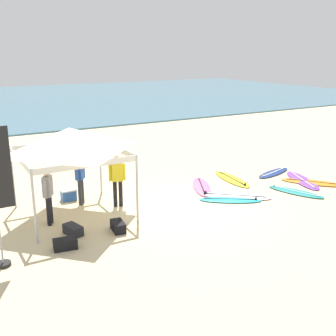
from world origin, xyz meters
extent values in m
plane|color=beige|center=(0.00, 0.00, 0.00)|extent=(80.00, 80.00, 0.00)
cube|color=teal|center=(0.00, 32.95, 0.05)|extent=(80.00, 36.00, 0.10)
cylinder|color=#B7B7BC|center=(-4.67, -0.32, 1.02)|extent=(0.07, 0.07, 2.05)
cylinder|color=#B7B7BC|center=(-1.69, -0.32, 1.02)|extent=(0.07, 0.07, 2.05)
cylinder|color=#B7B7BC|center=(-4.67, 2.66, 1.02)|extent=(0.07, 0.07, 2.05)
cylinder|color=#B7B7BC|center=(-1.69, 2.66, 1.02)|extent=(0.07, 0.07, 2.05)
cube|color=white|center=(-3.18, -0.32, 1.96)|extent=(2.98, 0.03, 0.18)
cube|color=white|center=(-3.18, 2.66, 1.96)|extent=(2.98, 0.03, 0.18)
cube|color=white|center=(-4.67, 1.17, 1.96)|extent=(0.03, 2.98, 0.18)
cube|color=white|center=(-1.69, 1.17, 1.96)|extent=(0.03, 2.98, 0.18)
pyramid|color=white|center=(-3.18, 1.17, 2.40)|extent=(3.10, 3.10, 0.70)
ellipsoid|color=#19847F|center=(4.38, -0.87, 0.04)|extent=(1.22, 2.16, 0.07)
cube|color=white|center=(4.38, -0.87, 0.07)|extent=(0.63, 1.69, 0.01)
cone|color=white|center=(4.09, -0.06, 0.13)|extent=(0.09, 0.09, 0.12)
ellipsoid|color=#23B2CC|center=(1.80, -0.35, 0.04)|extent=(2.08, 1.63, 0.07)
cube|color=black|center=(1.80, -0.35, 0.07)|extent=(1.53, 1.02, 0.01)
cone|color=black|center=(2.53, -0.82, 0.13)|extent=(0.09, 0.09, 0.12)
ellipsoid|color=yellow|center=(3.35, 1.52, 0.04)|extent=(0.91, 2.38, 0.07)
cube|color=black|center=(3.35, 1.52, 0.07)|extent=(0.29, 1.97, 0.01)
cone|color=black|center=(3.23, 0.57, 0.13)|extent=(0.09, 0.09, 0.12)
ellipsoid|color=pink|center=(1.78, 1.35, 0.04)|extent=(1.57, 2.26, 0.07)
cube|color=black|center=(1.78, 1.35, 0.07)|extent=(0.92, 1.71, 0.01)
cone|color=black|center=(1.36, 0.54, 0.13)|extent=(0.09, 0.09, 0.12)
ellipsoid|color=navy|center=(5.42, 1.34, 0.04)|extent=(2.17, 1.13, 0.07)
cube|color=white|center=(5.42, 1.34, 0.07)|extent=(1.72, 0.54, 0.01)
cone|color=white|center=(4.59, 1.10, 0.13)|extent=(0.09, 0.09, 0.12)
ellipsoid|color=orange|center=(5.81, -0.42, 0.04)|extent=(2.04, 2.29, 0.07)
cube|color=black|center=(5.81, -0.42, 0.07)|extent=(1.34, 1.63, 0.01)
ellipsoid|color=purple|center=(5.66, 0.01, 0.04)|extent=(1.56, 2.55, 0.07)
cube|color=white|center=(5.66, 0.01, 0.07)|extent=(0.84, 1.97, 0.01)
cone|color=white|center=(5.28, -0.93, 0.13)|extent=(0.09, 0.09, 0.12)
ellipsoid|color=white|center=(2.20, -0.12, 0.04)|extent=(2.33, 2.15, 0.07)
cube|color=black|center=(2.20, -0.12, 0.07)|extent=(1.64, 1.42, 0.01)
cone|color=black|center=(1.42, 0.55, 0.13)|extent=(0.09, 0.09, 0.12)
cylinder|color=black|center=(-4.08, 0.69, 0.44)|extent=(0.13, 0.13, 0.88)
cylinder|color=black|center=(-3.99, 0.84, 0.44)|extent=(0.13, 0.13, 0.88)
cube|color=gray|center=(-4.04, 0.76, 1.18)|extent=(0.37, 0.42, 0.60)
sphere|color=beige|center=(-4.04, 0.76, 1.60)|extent=(0.21, 0.21, 0.21)
cylinder|color=gray|center=(-4.15, 0.56, 1.16)|extent=(0.09, 0.09, 0.54)
cylinder|color=gray|center=(-3.92, 0.96, 1.16)|extent=(0.09, 0.09, 0.54)
cylinder|color=#2D2D33|center=(-2.63, 1.99, 0.44)|extent=(0.13, 0.13, 0.88)
cylinder|color=#2D2D33|center=(-2.74, 1.85, 0.44)|extent=(0.13, 0.13, 0.88)
cube|color=#2851B2|center=(-2.69, 1.92, 1.18)|extent=(0.40, 0.42, 0.60)
sphere|color=#9E7051|center=(-2.69, 1.92, 1.60)|extent=(0.21, 0.21, 0.21)
cylinder|color=#2851B2|center=(-2.54, 2.10, 1.16)|extent=(0.09, 0.09, 0.54)
cylinder|color=#2851B2|center=(-2.83, 1.74, 1.16)|extent=(0.09, 0.09, 0.54)
cylinder|color=black|center=(-1.62, 1.08, 0.44)|extent=(0.13, 0.13, 0.88)
cylinder|color=black|center=(-1.80, 1.14, 0.44)|extent=(0.13, 0.13, 0.88)
cube|color=yellow|center=(-1.71, 1.11, 1.18)|extent=(0.41, 0.32, 0.60)
sphere|color=tan|center=(-1.71, 1.11, 1.60)|extent=(0.21, 0.21, 0.21)
cylinder|color=yellow|center=(-1.49, 1.04, 1.16)|extent=(0.09, 0.09, 0.54)
cylinder|color=yellow|center=(-1.93, 1.19, 1.16)|extent=(0.09, 0.09, 0.54)
cube|color=black|center=(-5.45, -1.15, 2.40)|extent=(0.40, 0.02, 1.90)
cylinder|color=black|center=(-5.67, -1.15, 0.04)|extent=(0.36, 0.36, 0.08)
cube|color=#232328|center=(-3.68, -0.29, 0.14)|extent=(0.46, 0.66, 0.28)
cube|color=black|center=(-2.50, -0.69, 0.14)|extent=(0.40, 0.64, 0.28)
cube|color=black|center=(-4.13, -1.04, 0.14)|extent=(0.64, 0.40, 0.28)
cube|color=#2D60B7|center=(-2.95, 2.49, 0.17)|extent=(0.48, 0.34, 0.34)
cube|color=white|center=(-2.95, 2.49, 0.37)|extent=(0.50, 0.36, 0.05)
camera|label=1|loc=(-6.72, -10.82, 4.95)|focal=44.38mm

